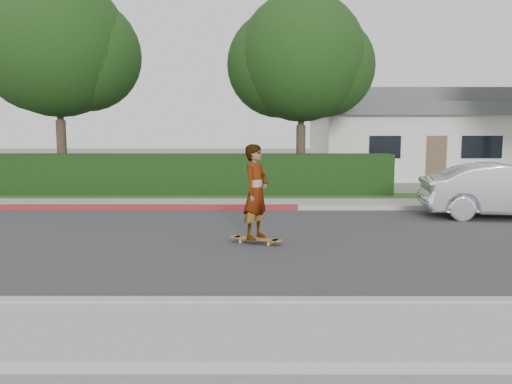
# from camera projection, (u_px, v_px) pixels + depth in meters

# --- Properties ---
(ground) EXTENTS (120.00, 120.00, 0.00)m
(ground) POSITION_uv_depth(u_px,v_px,m) (266.00, 241.00, 10.41)
(ground) COLOR slate
(ground) RESTS_ON ground
(road) EXTENTS (60.00, 8.00, 0.01)m
(road) POSITION_uv_depth(u_px,v_px,m) (266.00, 240.00, 10.41)
(road) COLOR #2D2D30
(road) RESTS_ON ground
(curb_near) EXTENTS (60.00, 0.20, 0.15)m
(curb_near) POSITION_uv_depth(u_px,v_px,m) (272.00, 304.00, 6.33)
(curb_near) COLOR #9E9E99
(curb_near) RESTS_ON ground
(sidewalk_near) EXTENTS (60.00, 1.60, 0.12)m
(sidewalk_near) POSITION_uv_depth(u_px,v_px,m) (274.00, 334.00, 5.44)
(sidewalk_near) COLOR gray
(sidewalk_near) RESTS_ON ground
(curb_far) EXTENTS (60.00, 0.20, 0.15)m
(curb_far) POSITION_uv_depth(u_px,v_px,m) (263.00, 208.00, 14.47)
(curb_far) COLOR #9E9E99
(curb_far) RESTS_ON ground
(curb_red_section) EXTENTS (12.00, 0.21, 0.15)m
(curb_red_section) POSITION_uv_depth(u_px,v_px,m) (91.00, 207.00, 14.48)
(curb_red_section) COLOR maroon
(curb_red_section) RESTS_ON ground
(sidewalk_far) EXTENTS (60.00, 1.60, 0.12)m
(sidewalk_far) POSITION_uv_depth(u_px,v_px,m) (263.00, 204.00, 15.37)
(sidewalk_far) COLOR gray
(sidewalk_far) RESTS_ON ground
(planting_strip) EXTENTS (60.00, 1.60, 0.10)m
(planting_strip) POSITION_uv_depth(u_px,v_px,m) (262.00, 197.00, 16.96)
(planting_strip) COLOR #2D4C1E
(planting_strip) RESTS_ON ground
(hedge) EXTENTS (15.00, 1.00, 1.50)m
(hedge) POSITION_uv_depth(u_px,v_px,m) (177.00, 175.00, 17.47)
(hedge) COLOR black
(hedge) RESTS_ON ground
(tree_left) EXTENTS (5.99, 5.21, 8.00)m
(tree_left) POSITION_uv_depth(u_px,v_px,m) (59.00, 50.00, 18.42)
(tree_left) COLOR #33261C
(tree_left) RESTS_ON ground
(tree_center) EXTENTS (5.66, 4.84, 7.44)m
(tree_center) POSITION_uv_depth(u_px,v_px,m) (301.00, 62.00, 18.95)
(tree_center) COLOR #33261C
(tree_center) RESTS_ON ground
(house) EXTENTS (10.60, 8.60, 4.30)m
(house) POSITION_uv_depth(u_px,v_px,m) (413.00, 135.00, 26.03)
(house) COLOR beige
(house) RESTS_ON ground
(skateboard) EXTENTS (1.14, 0.64, 0.11)m
(skateboard) POSITION_uv_depth(u_px,v_px,m) (256.00, 239.00, 10.09)
(skateboard) COLOR gold
(skateboard) RESTS_ON ground
(skateboarder) EXTENTS (0.74, 0.83, 1.90)m
(skateboarder) POSITION_uv_depth(u_px,v_px,m) (256.00, 192.00, 9.97)
(skateboarder) COLOR white
(skateboarder) RESTS_ON skateboard
(car_silver) EXTENTS (4.51, 2.06, 1.43)m
(car_silver) POSITION_uv_depth(u_px,v_px,m) (508.00, 191.00, 13.05)
(car_silver) COLOR #B7BABE
(car_silver) RESTS_ON ground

